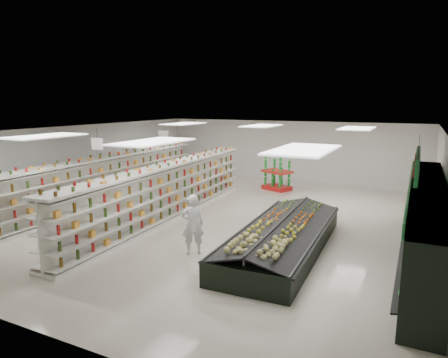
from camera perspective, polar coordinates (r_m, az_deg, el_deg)
The scene contains 16 objects.
floor at distance 14.58m, azimuth -0.43°, elevation -5.72°, with size 16.00×16.00×0.00m, color beige.
ceiling at distance 14.00m, azimuth -0.45°, elevation 6.92°, with size 14.00×16.00×0.02m, color white.
wall_back at distance 21.58m, azimuth 9.10°, elevation 3.93°, with size 14.00×0.02×3.20m, color silver.
wall_front at distance 8.11m, azimuth -26.88°, elevation -8.83°, with size 14.00×0.02×3.20m, color silver.
wall_left at distance 18.39m, azimuth -20.38°, elevation 2.18°, with size 0.02×16.00×3.20m, color silver.
wall_right at distance 12.79m, azimuth 28.92°, elevation -2.08°, with size 0.02×16.00×3.20m, color silver.
produce_wall_case at distance 11.39m, azimuth 26.72°, elevation -5.21°, with size 0.93×8.00×2.20m.
aisle_sign_near at distance 14.59m, azimuth -17.62°, elevation 4.81°, with size 0.52×0.06×0.75m.
aisle_sign_far at distance 17.69m, azimuth -8.65°, elevation 6.18°, with size 0.52×0.06×0.75m.
hortifruti_banner at distance 11.11m, azimuth 25.87°, elevation 1.93°, with size 0.12×3.20×0.95m.
gondola_left at distance 17.49m, azimuth -15.83°, elevation -0.26°, with size 1.04×11.44×1.98m.
gondola_center at distance 14.71m, azimuth -8.07°, elevation -2.02°, with size 1.26×11.44×1.98m.
produce_island at distance 11.61m, azimuth 8.34°, elevation -8.07°, with size 2.43×6.24×0.92m.
soda_endcap at distance 19.38m, azimuth 7.61°, elevation 0.85°, with size 1.57×1.35×1.69m.
shopper_main at distance 11.14m, azimuth -4.49°, elevation -6.47°, with size 0.62×0.41×1.70m, color silver.
shopper_background at distance 19.46m, azimuth -3.29°, elevation 1.03°, with size 0.82×0.50×1.68m, color tan.
Camera 1 is at (6.23, -12.50, 4.18)m, focal length 32.00 mm.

